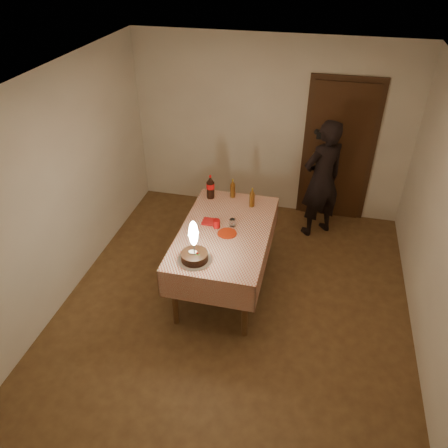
{
  "coord_description": "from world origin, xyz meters",
  "views": [
    {
      "loc": [
        0.73,
        -3.72,
        3.72
      ],
      "look_at": [
        -0.2,
        0.22,
        0.95
      ],
      "focal_mm": 35.0,
      "sensor_mm": 36.0,
      "label": 1
    }
  ],
  "objects_px": {
    "birthday_cake": "(194,251)",
    "red_plate": "(227,233)",
    "clear_cup": "(232,223)",
    "dining_table": "(225,238)",
    "cola_bottle": "(210,187)",
    "amber_bottle_right": "(252,198)",
    "red_cup": "(217,224)",
    "amber_bottle_left": "(233,189)",
    "photographer": "(322,180)"
  },
  "relations": [
    {
      "from": "cola_bottle",
      "to": "amber_bottle_left",
      "type": "bearing_deg",
      "value": 16.5
    },
    {
      "from": "red_plate",
      "to": "amber_bottle_right",
      "type": "relative_size",
      "value": 0.86
    },
    {
      "from": "red_plate",
      "to": "cola_bottle",
      "type": "distance_m",
      "value": 0.84
    },
    {
      "from": "dining_table",
      "to": "red_plate",
      "type": "xyz_separation_m",
      "value": [
        0.04,
        -0.06,
        0.11
      ]
    },
    {
      "from": "clear_cup",
      "to": "cola_bottle",
      "type": "xyz_separation_m",
      "value": [
        -0.41,
        0.56,
        0.11
      ]
    },
    {
      "from": "red_cup",
      "to": "amber_bottle_left",
      "type": "distance_m",
      "value": 0.72
    },
    {
      "from": "cola_bottle",
      "to": "amber_bottle_right",
      "type": "xyz_separation_m",
      "value": [
        0.55,
        -0.09,
        -0.03
      ]
    },
    {
      "from": "cola_bottle",
      "to": "photographer",
      "type": "distance_m",
      "value": 1.57
    },
    {
      "from": "dining_table",
      "to": "birthday_cake",
      "type": "relative_size",
      "value": 3.54
    },
    {
      "from": "red_cup",
      "to": "clear_cup",
      "type": "height_order",
      "value": "red_cup"
    },
    {
      "from": "red_cup",
      "to": "amber_bottle_left",
      "type": "xyz_separation_m",
      "value": [
        0.03,
        0.72,
        0.07
      ]
    },
    {
      "from": "birthday_cake",
      "to": "amber_bottle_right",
      "type": "bearing_deg",
      "value": 71.75
    },
    {
      "from": "birthday_cake",
      "to": "cola_bottle",
      "type": "bearing_deg",
      "value": 97.29
    },
    {
      "from": "dining_table",
      "to": "amber_bottle_left",
      "type": "height_order",
      "value": "amber_bottle_left"
    },
    {
      "from": "dining_table",
      "to": "cola_bottle",
      "type": "height_order",
      "value": "cola_bottle"
    },
    {
      "from": "amber_bottle_left",
      "to": "photographer",
      "type": "bearing_deg",
      "value": 32.14
    },
    {
      "from": "red_plate",
      "to": "cola_bottle",
      "type": "xyz_separation_m",
      "value": [
        -0.39,
        0.73,
        0.15
      ]
    },
    {
      "from": "red_cup",
      "to": "photographer",
      "type": "bearing_deg",
      "value": 51.2
    },
    {
      "from": "dining_table",
      "to": "birthday_cake",
      "type": "distance_m",
      "value": 0.67
    },
    {
      "from": "birthday_cake",
      "to": "red_plate",
      "type": "distance_m",
      "value": 0.6
    },
    {
      "from": "red_cup",
      "to": "birthday_cake",
      "type": "bearing_deg",
      "value": -96.84
    },
    {
      "from": "dining_table",
      "to": "amber_bottle_left",
      "type": "bearing_deg",
      "value": 95.77
    },
    {
      "from": "amber_bottle_right",
      "to": "dining_table",
      "type": "bearing_deg",
      "value": -109.45
    },
    {
      "from": "amber_bottle_left",
      "to": "dining_table",
      "type": "bearing_deg",
      "value": -84.23
    },
    {
      "from": "red_plate",
      "to": "red_cup",
      "type": "distance_m",
      "value": 0.18
    },
    {
      "from": "red_plate",
      "to": "amber_bottle_right",
      "type": "xyz_separation_m",
      "value": [
        0.17,
        0.64,
        0.11
      ]
    },
    {
      "from": "cola_bottle",
      "to": "amber_bottle_right",
      "type": "height_order",
      "value": "cola_bottle"
    },
    {
      "from": "amber_bottle_left",
      "to": "amber_bottle_right",
      "type": "relative_size",
      "value": 1.0
    },
    {
      "from": "birthday_cake",
      "to": "cola_bottle",
      "type": "distance_m",
      "value": 1.28
    },
    {
      "from": "cola_bottle",
      "to": "dining_table",
      "type": "bearing_deg",
      "value": -62.6
    },
    {
      "from": "clear_cup",
      "to": "amber_bottle_right",
      "type": "height_order",
      "value": "amber_bottle_right"
    },
    {
      "from": "amber_bottle_right",
      "to": "photographer",
      "type": "bearing_deg",
      "value": 46.4
    },
    {
      "from": "red_cup",
      "to": "amber_bottle_right",
      "type": "xyz_separation_m",
      "value": [
        0.31,
        0.55,
        0.07
      ]
    },
    {
      "from": "red_plate",
      "to": "clear_cup",
      "type": "distance_m",
      "value": 0.17
    },
    {
      "from": "red_plate",
      "to": "clear_cup",
      "type": "relative_size",
      "value": 2.44
    },
    {
      "from": "clear_cup",
      "to": "amber_bottle_right",
      "type": "xyz_separation_m",
      "value": [
        0.14,
        0.48,
        0.07
      ]
    },
    {
      "from": "red_plate",
      "to": "clear_cup",
      "type": "height_order",
      "value": "clear_cup"
    },
    {
      "from": "birthday_cake",
      "to": "amber_bottle_left",
      "type": "distance_m",
      "value": 1.36
    },
    {
      "from": "amber_bottle_right",
      "to": "cola_bottle",
      "type": "bearing_deg",
      "value": 171.06
    },
    {
      "from": "clear_cup",
      "to": "cola_bottle",
      "type": "relative_size",
      "value": 0.28
    },
    {
      "from": "clear_cup",
      "to": "amber_bottle_right",
      "type": "relative_size",
      "value": 0.35
    },
    {
      "from": "birthday_cake",
      "to": "red_plate",
      "type": "xyz_separation_m",
      "value": [
        0.22,
        0.54,
        -0.11
      ]
    },
    {
      "from": "red_plate",
      "to": "dining_table",
      "type": "bearing_deg",
      "value": 123.42
    },
    {
      "from": "red_cup",
      "to": "clear_cup",
      "type": "xyz_separation_m",
      "value": [
        0.17,
        0.07,
        -0.01
      ]
    },
    {
      "from": "clear_cup",
      "to": "amber_bottle_right",
      "type": "bearing_deg",
      "value": 73.47
    },
    {
      "from": "dining_table",
      "to": "amber_bottle_left",
      "type": "xyz_separation_m",
      "value": [
        -0.08,
        0.75,
        0.23
      ]
    },
    {
      "from": "birthday_cake",
      "to": "red_cup",
      "type": "distance_m",
      "value": 0.64
    },
    {
      "from": "cola_bottle",
      "to": "photographer",
      "type": "xyz_separation_m",
      "value": [
        1.37,
        0.77,
        -0.13
      ]
    },
    {
      "from": "red_cup",
      "to": "amber_bottle_right",
      "type": "bearing_deg",
      "value": 60.2
    },
    {
      "from": "red_plate",
      "to": "cola_bottle",
      "type": "relative_size",
      "value": 0.69
    }
  ]
}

